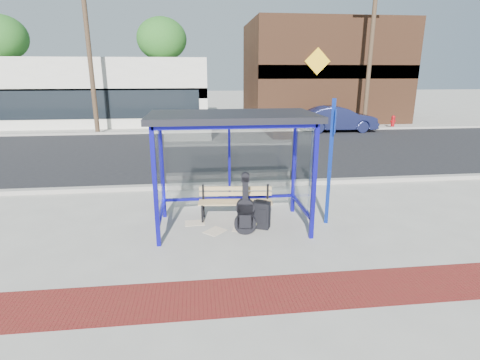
{
  "coord_description": "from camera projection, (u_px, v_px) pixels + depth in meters",
  "views": [
    {
      "loc": [
        -0.72,
        -7.43,
        3.21
      ],
      "look_at": [
        0.18,
        0.2,
        0.98
      ],
      "focal_mm": 28.0,
      "sensor_mm": 36.0,
      "label": 1
    }
  ],
  "objects": [
    {
      "name": "street_asphalt",
      "position": [
        214.0,
        151.0,
        15.69
      ],
      "size": [
        60.0,
        10.0,
        0.0
      ],
      "primitive_type": "cube",
      "color": "black",
      "rests_on": "ground"
    },
    {
      "name": "storefront_brown",
      "position": [
        322.0,
        72.0,
        25.7
      ],
      "size": [
        10.0,
        7.08,
        6.4
      ],
      "color": "#59331E",
      "rests_on": "ground"
    },
    {
      "name": "newspaper_a",
      "position": [
        195.0,
        223.0,
        8.24
      ],
      "size": [
        0.44,
        0.35,
        0.01
      ],
      "primitive_type": "cube",
      "rotation": [
        0.0,
        0.0,
        0.03
      ],
      "color": "white",
      "rests_on": "ground"
    },
    {
      "name": "utility_pole_east",
      "position": [
        370.0,
        55.0,
        20.7
      ],
      "size": [
        1.6,
        0.24,
        8.0
      ],
      "color": "#4C3826",
      "rests_on": "ground"
    },
    {
      "name": "utility_pole_west",
      "position": [
        89.0,
        53.0,
        19.02
      ],
      "size": [
        1.6,
        0.24,
        8.0
      ],
      "color": "#4C3826",
      "rests_on": "ground"
    },
    {
      "name": "bench",
      "position": [
        235.0,
        200.0,
        8.38
      ],
      "size": [
        1.67,
        0.56,
        0.78
      ],
      "rotation": [
        0.0,
        0.0,
        -0.1
      ],
      "color": "black",
      "rests_on": "ground"
    },
    {
      "name": "guitar_bag",
      "position": [
        245.0,
        213.0,
        7.58
      ],
      "size": [
        0.46,
        0.18,
        1.23
      ],
      "rotation": [
        0.0,
        0.0,
        -0.12
      ],
      "color": "black",
      "rests_on": "ground"
    },
    {
      "name": "ground",
      "position": [
        233.0,
        226.0,
        8.06
      ],
      "size": [
        120.0,
        120.0,
        0.0
      ],
      "primitive_type": "plane",
      "color": "#B2ADA0",
      "rests_on": "ground"
    },
    {
      "name": "suitcase",
      "position": [
        261.0,
        215.0,
        7.9
      ],
      "size": [
        0.42,
        0.36,
        0.63
      ],
      "rotation": [
        0.0,
        0.0,
        -0.42
      ],
      "color": "black",
      "rests_on": "ground"
    },
    {
      "name": "sign_post",
      "position": [
        331.0,
        156.0,
        7.85
      ],
      "size": [
        0.17,
        0.32,
        2.69
      ],
      "rotation": [
        0.0,
        0.0,
        -0.4
      ],
      "color": "navy",
      "rests_on": "ground"
    },
    {
      "name": "tree_left",
      "position": [
        1.0,
        38.0,
        25.96
      ],
      "size": [
        3.6,
        3.6,
        7.03
      ],
      "color": "#4C3826",
      "rests_on": "ground"
    },
    {
      "name": "fire_hydrant",
      "position": [
        393.0,
        121.0,
        22.03
      ],
      "size": [
        0.34,
        0.22,
        0.75
      ],
      "rotation": [
        0.0,
        0.0,
        0.18
      ],
      "color": "#9D0B10",
      "rests_on": "ground"
    },
    {
      "name": "parked_car",
      "position": [
        337.0,
        119.0,
        20.69
      ],
      "size": [
        4.24,
        1.53,
        1.39
      ],
      "primitive_type": "imported",
      "rotation": [
        0.0,
        0.0,
        1.56
      ],
      "color": "#171B40",
      "rests_on": "ground"
    },
    {
      "name": "curb_far",
      "position": [
        209.0,
        131.0,
        20.54
      ],
      "size": [
        60.0,
        0.25,
        0.12
      ],
      "primitive_type": "cube",
      "color": "gray",
      "rests_on": "ground"
    },
    {
      "name": "curb_near",
      "position": [
        223.0,
        185.0,
        10.81
      ],
      "size": [
        60.0,
        0.25,
        0.12
      ],
      "primitive_type": "cube",
      "color": "gray",
      "rests_on": "ground"
    },
    {
      "name": "storefront_white",
      "position": [
        63.0,
        92.0,
        23.65
      ],
      "size": [
        18.0,
        6.04,
        4.0
      ],
      "color": "silver",
      "rests_on": "ground"
    },
    {
      "name": "tree_right",
      "position": [
        365.0,
        42.0,
        28.92
      ],
      "size": [
        3.6,
        3.6,
        7.03
      ],
      "color": "#4C3826",
      "rests_on": "ground"
    },
    {
      "name": "newspaper_c",
      "position": [
        215.0,
        231.0,
        7.81
      ],
      "size": [
        0.54,
        0.54,
        0.01
      ],
      "primitive_type": "cube",
      "rotation": [
        0.0,
        0.0,
        0.81
      ],
      "color": "white",
      "rests_on": "ground"
    },
    {
      "name": "far_sidewalk",
      "position": [
        208.0,
        127.0,
        22.36
      ],
      "size": [
        60.0,
        4.0,
        0.01
      ],
      "primitive_type": "cube",
      "color": "#B2ADA0",
      "rests_on": "ground"
    },
    {
      "name": "backpack",
      "position": [
        254.0,
        219.0,
        8.0
      ],
      "size": [
        0.34,
        0.32,
        0.37
      ],
      "rotation": [
        0.0,
        0.0,
        0.16
      ],
      "color": "#31301B",
      "rests_on": "ground"
    },
    {
      "name": "newspaper_b",
      "position": [
        240.0,
        229.0,
        7.94
      ],
      "size": [
        0.36,
        0.42,
        0.01
      ],
      "primitive_type": "cube",
      "rotation": [
        0.0,
        0.0,
        -1.81
      ],
      "color": "white",
      "rests_on": "ground"
    },
    {
      "name": "brick_paver_strip",
      "position": [
        250.0,
        295.0,
        5.58
      ],
      "size": [
        60.0,
        1.0,
        0.01
      ],
      "primitive_type": "cube",
      "color": "maroon",
      "rests_on": "ground"
    },
    {
      "name": "tree_mid",
      "position": [
        162.0,
        40.0,
        27.19
      ],
      "size": [
        3.6,
        3.6,
        7.03
      ],
      "color": "#4C3826",
      "rests_on": "ground"
    },
    {
      "name": "bus_shelter",
      "position": [
        232.0,
        130.0,
        7.55
      ],
      "size": [
        3.3,
        1.8,
        2.42
      ],
      "color": "#100D99",
      "rests_on": "ground"
    }
  ]
}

